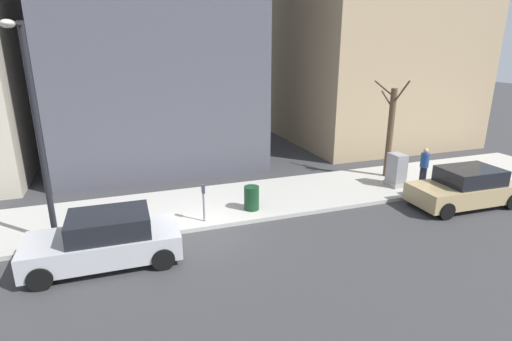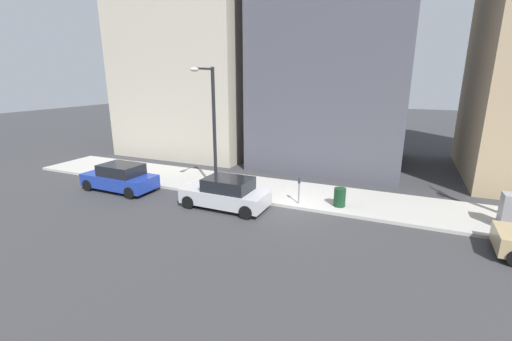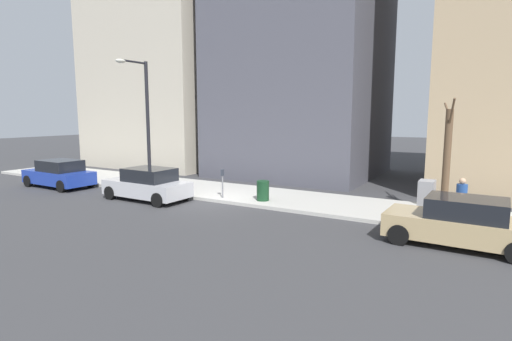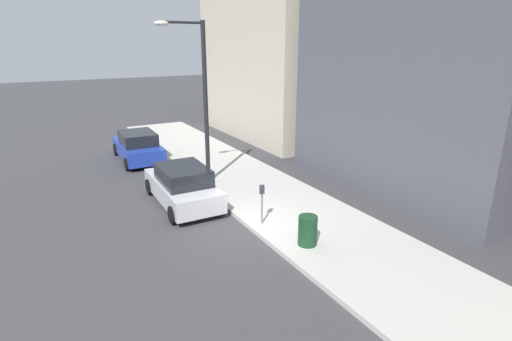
# 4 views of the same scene
# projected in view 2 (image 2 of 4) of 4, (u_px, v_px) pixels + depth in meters

# --- Properties ---
(ground_plane) EXTENTS (120.00, 120.00, 0.00)m
(ground_plane) POSITION_uv_depth(u_px,v_px,m) (294.00, 209.00, 16.52)
(ground_plane) COLOR #38383A
(sidewalk) EXTENTS (4.00, 36.00, 0.15)m
(sidewalk) POSITION_uv_depth(u_px,v_px,m) (305.00, 195.00, 18.27)
(sidewalk) COLOR #B2AFA8
(sidewalk) RESTS_ON ground
(parked_car_silver) EXTENTS (1.98, 4.23, 1.52)m
(parked_car_silver) POSITION_uv_depth(u_px,v_px,m) (226.00, 193.00, 16.53)
(parked_car_silver) COLOR #B7B7BC
(parked_car_silver) RESTS_ON ground
(parked_car_blue) EXTENTS (2.01, 4.24, 1.52)m
(parked_car_blue) POSITION_uv_depth(u_px,v_px,m) (120.00, 178.00, 19.08)
(parked_car_blue) COLOR #1E389E
(parked_car_blue) RESTS_ON ground
(parking_meter) EXTENTS (0.14, 0.10, 1.35)m
(parking_meter) POSITION_uv_depth(u_px,v_px,m) (299.00, 187.00, 16.62)
(parking_meter) COLOR slate
(parking_meter) RESTS_ON sidewalk
(utility_box) EXTENTS (0.83, 0.61, 1.43)m
(utility_box) POSITION_uv_depth(u_px,v_px,m) (508.00, 211.00, 14.06)
(utility_box) COLOR #A8A399
(utility_box) RESTS_ON sidewalk
(streetlamp) EXTENTS (1.97, 0.32, 6.50)m
(streetlamp) POSITION_uv_depth(u_px,v_px,m) (211.00, 120.00, 17.48)
(streetlamp) COLOR black
(streetlamp) RESTS_ON sidewalk
(trash_bin) EXTENTS (0.56, 0.56, 0.90)m
(trash_bin) POSITION_uv_depth(u_px,v_px,m) (340.00, 197.00, 16.38)
(trash_bin) COLOR #14381E
(trash_bin) RESTS_ON sidewalk
(office_block_center) EXTENTS (9.86, 9.86, 18.27)m
(office_block_center) POSITION_uv_depth(u_px,v_px,m) (338.00, 32.00, 23.45)
(office_block_center) COLOR #4C4C56
(office_block_center) RESTS_ON ground
(office_tower_right) EXTENTS (10.64, 10.64, 17.85)m
(office_tower_right) POSITION_uv_depth(u_px,v_px,m) (200.00, 42.00, 28.24)
(office_tower_right) COLOR #BCB29E
(office_tower_right) RESTS_ON ground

